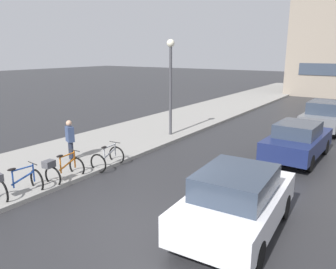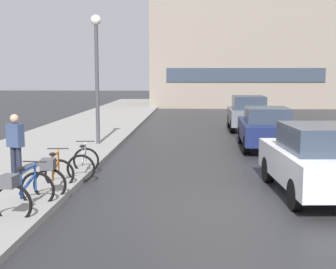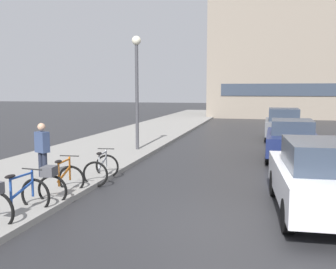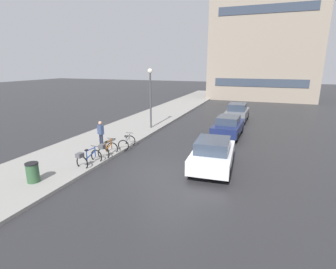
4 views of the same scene
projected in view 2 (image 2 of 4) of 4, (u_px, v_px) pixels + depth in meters
name	position (u px, v px, depth m)	size (l,w,h in m)	color
ground_plane	(235.00, 209.00, 9.44)	(140.00, 140.00, 0.00)	#28282B
sidewalk_kerb	(70.00, 138.00, 19.64)	(4.80, 60.00, 0.14)	gray
bicycle_nearest	(22.00, 192.00, 8.83)	(0.84, 1.43, 0.99)	black
bicycle_second	(53.00, 174.00, 10.38)	(0.82, 1.42, 1.00)	black
bicycle_third	(84.00, 163.00, 12.27)	(0.84, 1.22, 0.92)	black
car_white	(320.00, 160.00, 10.47)	(2.16, 4.12, 1.60)	silver
car_navy	(266.00, 128.00, 17.08)	(1.96, 4.25, 1.52)	navy
car_grey	(248.00, 113.00, 22.82)	(1.94, 4.06, 1.67)	slate
pedestrian	(15.00, 143.00, 11.96)	(0.46, 0.37, 1.71)	#1E2333
streetlamp	(97.00, 62.00, 17.11)	(0.38, 0.38, 4.85)	#424247
building_facade_main	(240.00, 20.00, 40.70)	(15.12, 9.45, 14.82)	gray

